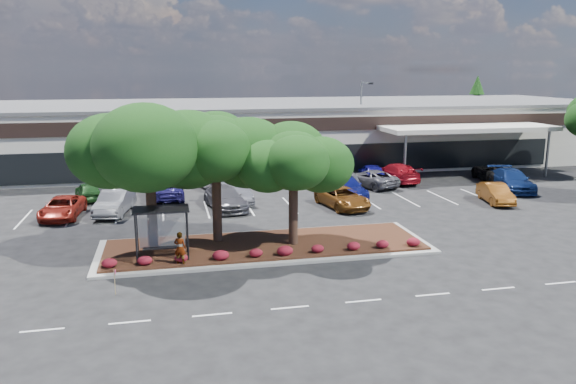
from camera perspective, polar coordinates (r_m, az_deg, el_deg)
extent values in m
plane|color=black|center=(27.81, 3.26, -7.95)|extent=(160.00, 160.00, 0.00)
cube|color=beige|center=(59.90, -5.50, 5.92)|extent=(80.00, 20.00, 6.00)
cube|color=#545457|center=(59.63, -5.57, 8.88)|extent=(80.40, 20.40, 0.30)
cube|color=black|center=(49.80, -4.13, 6.73)|extent=(80.00, 0.25, 1.20)
cube|color=black|center=(50.21, -4.07, 3.09)|extent=(60.00, 0.18, 2.60)
cube|color=#B2190C|center=(49.23, -11.09, 6.47)|extent=(6.00, 0.12, 1.00)
cube|color=beige|center=(54.17, 17.84, 6.20)|extent=(16.00, 5.00, 0.40)
cylinder|color=slate|center=(49.50, 11.78, 3.32)|extent=(0.24, 0.24, 4.20)
cylinder|color=slate|center=(56.65, 24.85, 3.55)|extent=(0.24, 0.24, 4.20)
cube|color=#9C9B97|center=(31.05, -2.30, -5.60)|extent=(18.00, 6.00, 0.15)
cube|color=#492618|center=(31.02, -2.31, -5.38)|extent=(17.20, 5.20, 0.12)
cube|color=silver|center=(23.70, -23.71, -12.73)|extent=(1.60, 0.12, 0.01)
cube|color=silver|center=(23.25, -15.78, -12.61)|extent=(1.60, 0.12, 0.01)
cube|color=silver|center=(23.24, -7.70, -12.24)|extent=(1.60, 0.12, 0.01)
cube|color=silver|center=(23.67, 0.20, -11.66)|extent=(1.60, 0.12, 0.01)
cube|color=silver|center=(24.50, 7.66, -10.91)|extent=(1.60, 0.12, 0.01)
cube|color=silver|center=(25.72, 14.48, -10.05)|extent=(1.60, 0.12, 0.01)
cube|color=silver|center=(27.25, 20.58, -9.17)|extent=(1.60, 0.12, 0.01)
cube|color=silver|center=(29.06, 25.95, -8.30)|extent=(1.60, 0.12, 0.01)
cube|color=silver|center=(40.88, -25.28, -2.49)|extent=(0.12, 5.00, 0.01)
cube|color=silver|center=(40.29, -21.13, -2.34)|extent=(0.12, 5.00, 0.01)
cube|color=silver|center=(39.93, -16.87, -2.16)|extent=(0.12, 5.00, 0.01)
cube|color=silver|center=(39.79, -12.56, -1.97)|extent=(0.12, 5.00, 0.01)
cube|color=silver|center=(39.87, -8.25, -1.77)|extent=(0.12, 5.00, 0.01)
cube|color=silver|center=(40.18, -3.98, -1.56)|extent=(0.12, 5.00, 0.01)
cube|color=silver|center=(40.71, 0.20, -1.35)|extent=(0.12, 5.00, 0.01)
cube|color=silver|center=(41.44, 4.25, -1.13)|extent=(0.12, 5.00, 0.01)
cube|color=silver|center=(42.38, 8.14, -0.92)|extent=(0.12, 5.00, 0.01)
cube|color=silver|center=(43.51, 11.85, -0.72)|extent=(0.12, 5.00, 0.01)
cube|color=silver|center=(44.81, 15.35, -0.52)|extent=(0.12, 5.00, 0.01)
cube|color=silver|center=(46.26, 18.65, -0.33)|extent=(0.12, 5.00, 0.01)
cylinder|color=black|center=(29.73, -15.08, -3.95)|extent=(0.08, 0.08, 2.50)
cylinder|color=black|center=(29.70, -10.26, -3.74)|extent=(0.08, 0.08, 2.50)
cylinder|color=black|center=(28.48, -15.19, -4.67)|extent=(0.08, 0.08, 2.50)
cylinder|color=black|center=(28.45, -10.15, -4.45)|extent=(0.08, 0.08, 2.50)
cube|color=black|center=(28.73, -12.79, -1.73)|extent=(2.75, 1.55, 0.10)
cube|color=silver|center=(29.65, -12.68, -3.62)|extent=(2.30, 0.03, 2.00)
cube|color=black|center=(29.53, -12.60, -5.55)|extent=(2.00, 0.35, 0.06)
cone|color=#0B330B|center=(80.57, 18.53, 8.05)|extent=(3.96, 3.96, 9.00)
imported|color=#594C47|center=(28.14, -10.91, -5.60)|extent=(0.70, 0.58, 1.63)
cube|color=#9C9B97|center=(57.19, 7.25, 2.74)|extent=(0.50, 0.50, 0.40)
cylinder|color=slate|center=(56.65, 7.37, 6.99)|extent=(0.14, 0.14, 8.12)
cube|color=slate|center=(56.63, 7.89, 10.94)|extent=(0.92, 0.33, 0.14)
cube|color=black|center=(56.86, 8.35, 10.86)|extent=(0.48, 0.35, 0.18)
cube|color=#9F8653|center=(25.87, -17.18, -8.76)|extent=(0.03, 0.03, 1.13)
cube|color=#FE428D|center=(25.70, -17.14, -7.77)|extent=(0.02, 0.14, 0.18)
imported|color=maroon|center=(40.10, -21.95, -1.47)|extent=(2.71, 5.13, 1.37)
imported|color=slate|center=(39.90, -17.19, -0.99)|extent=(2.69, 5.22, 1.64)
imported|color=#504F56|center=(39.81, -6.40, -0.60)|extent=(3.09, 5.64, 1.55)
imported|color=#585860|center=(41.77, -5.78, 0.13)|extent=(2.83, 5.40, 1.69)
imported|color=brown|center=(40.10, 5.54, -0.57)|extent=(3.26, 5.52, 1.44)
imported|color=navy|center=(43.30, 5.81, 0.52)|extent=(2.50, 5.71, 1.63)
imported|color=brown|center=(44.08, 20.33, -0.12)|extent=(2.36, 4.55, 1.43)
imported|color=navy|center=(49.05, 21.76, 1.12)|extent=(3.47, 6.15, 1.68)
imported|color=#1B461B|center=(44.82, -19.62, 0.09)|extent=(2.61, 4.28, 1.36)
imported|color=navy|center=(43.66, -12.48, 0.31)|extent=(3.01, 5.68, 1.52)
imported|color=white|center=(46.98, -7.95, 1.32)|extent=(2.91, 4.84, 1.51)
imported|color=#5B5D64|center=(46.34, 6.04, 1.24)|extent=(2.51, 4.76, 1.54)
imported|color=#54535A|center=(47.51, 8.38, 1.39)|extent=(4.06, 5.69, 1.44)
imported|color=navy|center=(49.78, 8.48, 1.95)|extent=(2.43, 4.80, 1.57)
imported|color=maroon|center=(49.97, 10.97, 1.95)|extent=(2.66, 5.80, 1.64)
imported|color=black|center=(52.48, 20.29, 1.87)|extent=(3.59, 6.13, 1.60)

